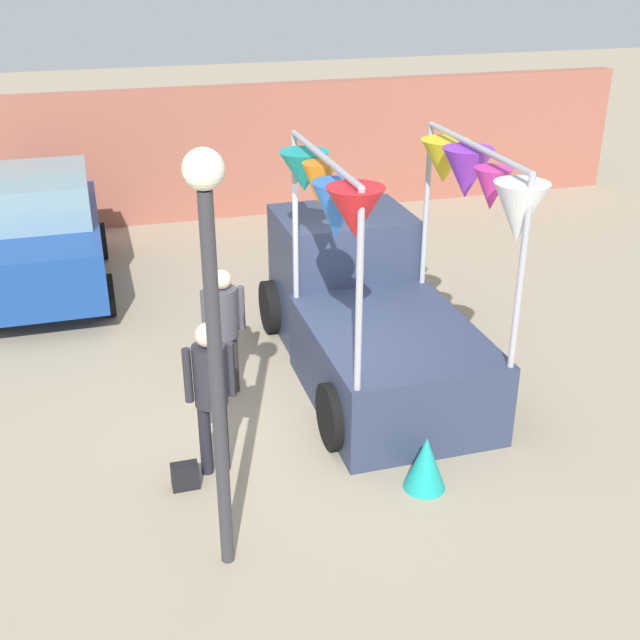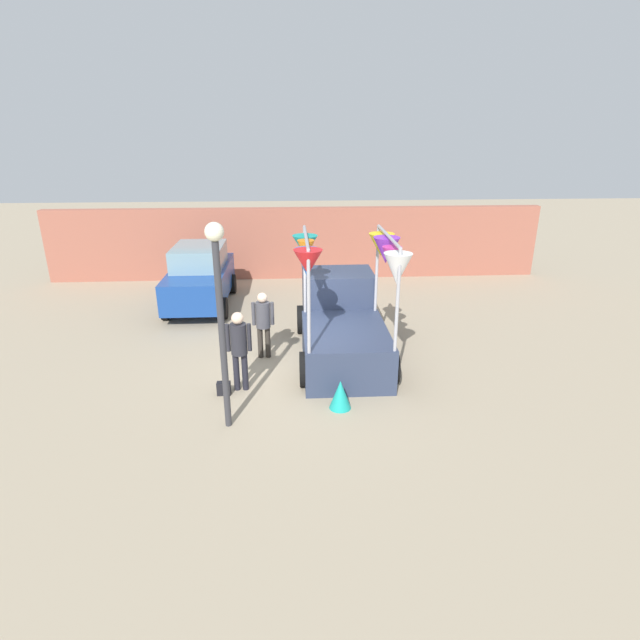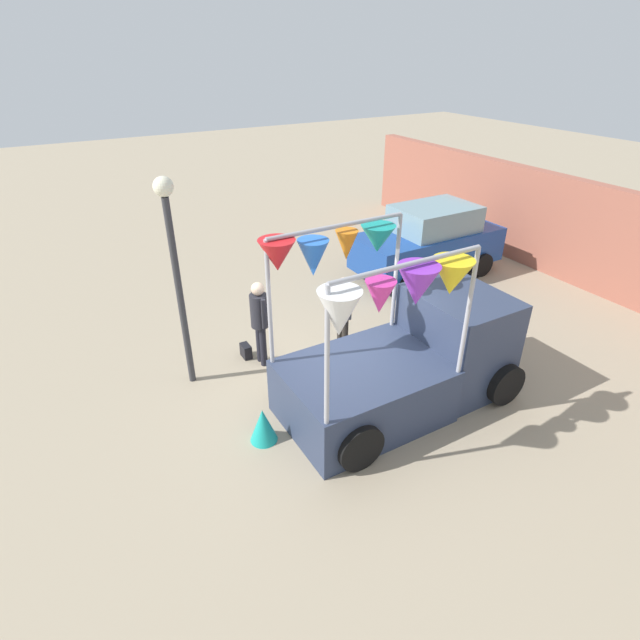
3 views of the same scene
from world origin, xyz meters
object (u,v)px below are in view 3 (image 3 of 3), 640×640
at_px(parked_car, 429,241).
at_px(person_vendor, 343,308).
at_px(handbag, 246,351).
at_px(folded_kite_bundle_teal, 263,425).
at_px(vendor_truck, 411,353).
at_px(person_customer, 259,316).
at_px(street_lamp, 174,257).

relative_size(parked_car, person_vendor, 2.43).
relative_size(handbag, folded_kite_bundle_teal, 0.47).
distance_m(vendor_truck, person_customer, 2.92).
bearing_deg(person_customer, parked_car, 106.95).
distance_m(vendor_truck, person_vendor, 1.90).
relative_size(parked_car, handbag, 14.29).
height_order(parked_car, person_customer, parked_car).
bearing_deg(street_lamp, parked_car, 102.82).
distance_m(parked_car, person_customer, 5.93).
bearing_deg(vendor_truck, parked_car, 136.06).
relative_size(vendor_truck, handbag, 14.86).
height_order(person_vendor, street_lamp, street_lamp).
bearing_deg(street_lamp, handbag, 100.84).
height_order(person_vendor, handbag, person_vendor).
bearing_deg(folded_kite_bundle_teal, parked_car, 119.81).
height_order(vendor_truck, person_customer, vendor_truck).
bearing_deg(person_vendor, folded_kite_bundle_teal, -57.21).
distance_m(handbag, folded_kite_bundle_teal, 2.48).
bearing_deg(person_vendor, vendor_truck, 4.95).
relative_size(person_customer, folded_kite_bundle_teal, 2.92).
xyz_separation_m(parked_car, handbag, (1.38, -5.87, -0.80)).
distance_m(handbag, street_lamp, 2.65).
distance_m(vendor_truck, handbag, 3.42).
height_order(person_customer, handbag, person_customer).
relative_size(vendor_truck, parked_car, 1.04).
height_order(street_lamp, folded_kite_bundle_teal, street_lamp).
bearing_deg(person_vendor, handbag, -113.03).
height_order(handbag, street_lamp, street_lamp).
relative_size(vendor_truck, person_customer, 2.38).
bearing_deg(street_lamp, vendor_truck, 52.34).
xyz_separation_m(parked_car, folded_kite_bundle_teal, (3.76, -6.56, -0.64)).
bearing_deg(vendor_truck, person_customer, -142.53).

